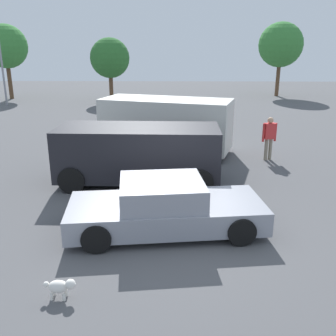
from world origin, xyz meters
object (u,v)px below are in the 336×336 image
Objects in this scene: van_white at (166,124)px; suv_dark at (138,153)px; dog at (61,286)px; pedestrian at (269,135)px; light_post_near at (0,47)px; sedan_foreground at (165,208)px.

suv_dark is at bearing 94.45° from van_white.
pedestrian is (5.50, 8.51, 0.75)m from dog.
van_white is 17.75m from light_post_near.
light_post_near is (-12.27, 19.56, 3.55)m from sedan_foreground.
dog is at bearing 96.95° from van_white.
dog is 9.70m from van_white.
light_post_near is at bearing 119.03° from dog.
light_post_near reaches higher than van_white.
van_white is (-0.16, 6.92, 0.61)m from sedan_foreground.
pedestrian is at bearing 60.71° from dog.
van_white is 4.07m from pedestrian.
light_post_near is (-12.11, 12.64, 2.94)m from van_white.
suv_dark is at bearing -55.21° from light_post_near.
sedan_foreground is 3.14m from dog.
suv_dark is 0.83× the size of light_post_near.
van_white is 3.77m from suv_dark.
van_white is 3.33× the size of pedestrian.
dog is 24.86m from light_post_near.
sedan_foreground is at bearing -57.90° from light_post_near.
sedan_foreground is at bearing 107.58° from van_white.
dog is at bearing -130.55° from sedan_foreground.
sedan_foreground is 2.86× the size of pedestrian.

